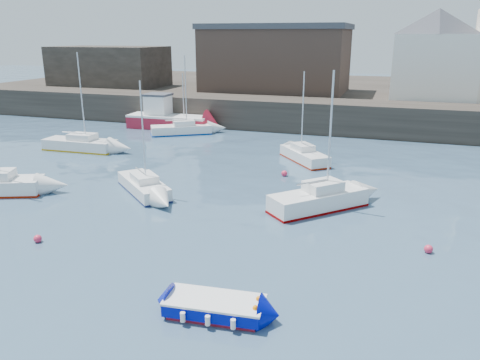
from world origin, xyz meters
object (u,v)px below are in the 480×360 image
(sailboat_c, at_px, (319,199))
(sailboat_e, at_px, (80,144))
(sailboat_b, at_px, (144,186))
(sailboat_h, at_px, (181,129))
(buoy_far, at_px, (284,176))
(blue_dinghy, at_px, (215,306))
(buoy_near, at_px, (38,242))
(sailboat_f, at_px, (304,155))
(buoy_mid, at_px, (428,253))
(fishing_boat, at_px, (167,117))

(sailboat_c, xyz_separation_m, sailboat_e, (-21.12, 7.44, -0.06))
(sailboat_b, distance_m, sailboat_h, 17.61)
(buoy_far, bearing_deg, sailboat_h, 140.24)
(blue_dinghy, distance_m, buoy_near, 10.40)
(sailboat_e, height_order, sailboat_f, sailboat_e)
(buoy_mid, bearing_deg, sailboat_c, 145.04)
(sailboat_e, xyz_separation_m, buoy_near, (9.48, -15.91, -0.52))
(sailboat_e, relative_size, sailboat_h, 1.07)
(fishing_boat, distance_m, sailboat_c, 26.48)
(blue_dinghy, distance_m, fishing_boat, 34.59)
(blue_dinghy, relative_size, sailboat_c, 0.47)
(fishing_boat, xyz_separation_m, sailboat_b, (8.19, -19.22, -0.64))
(sailboat_h, bearing_deg, sailboat_c, -45.31)
(sailboat_h, bearing_deg, sailboat_f, -25.45)
(sailboat_f, bearing_deg, blue_dinghy, -86.99)
(sailboat_e, relative_size, buoy_mid, 20.55)
(sailboat_e, distance_m, sailboat_h, 10.13)
(sailboat_b, distance_m, sailboat_e, 13.22)
(sailboat_c, relative_size, buoy_near, 20.02)
(blue_dinghy, relative_size, sailboat_b, 0.52)
(buoy_near, xyz_separation_m, buoy_far, (8.37, 14.06, 0.00))
(sailboat_f, bearing_deg, buoy_near, -115.77)
(fishing_boat, bearing_deg, sailboat_b, -66.92)
(sailboat_c, relative_size, sailboat_e, 0.95)
(buoy_mid, bearing_deg, sailboat_b, 168.41)
(blue_dinghy, distance_m, buoy_mid, 10.40)
(buoy_mid, bearing_deg, sailboat_f, 121.08)
(sailboat_e, xyz_separation_m, sailboat_h, (5.10, 8.76, -0.03))
(sailboat_e, distance_m, buoy_far, 17.95)
(buoy_mid, bearing_deg, blue_dinghy, -133.60)
(sailboat_c, height_order, buoy_mid, sailboat_c)
(buoy_far, bearing_deg, sailboat_e, 174.07)
(sailboat_c, bearing_deg, buoy_near, -143.93)
(fishing_boat, distance_m, buoy_near, 28.09)
(sailboat_f, distance_m, buoy_far, 4.36)
(sailboat_b, relative_size, sailboat_h, 0.91)
(fishing_boat, distance_m, sailboat_b, 20.91)
(blue_dinghy, bearing_deg, sailboat_h, 117.52)
(sailboat_e, height_order, buoy_far, sailboat_e)
(fishing_boat, distance_m, sailboat_f, 18.26)
(blue_dinghy, distance_m, sailboat_h, 31.10)
(buoy_mid, xyz_separation_m, buoy_far, (-8.78, 9.44, 0.00))
(fishing_boat, bearing_deg, sailboat_h, -41.93)
(fishing_boat, relative_size, sailboat_h, 1.15)
(blue_dinghy, height_order, buoy_near, blue_dinghy)
(sailboat_b, distance_m, sailboat_c, 10.60)
(fishing_boat, height_order, buoy_far, fishing_boat)
(buoy_far, bearing_deg, sailboat_c, -59.67)
(blue_dinghy, height_order, buoy_mid, blue_dinghy)
(sailboat_b, relative_size, sailboat_c, 0.90)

